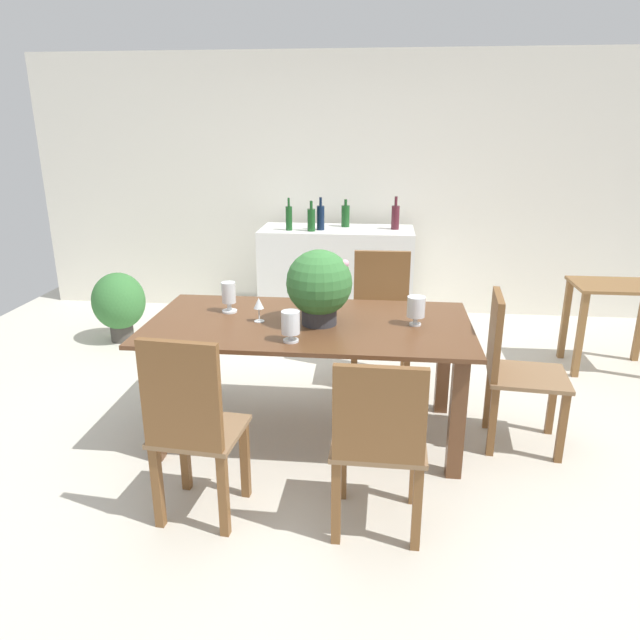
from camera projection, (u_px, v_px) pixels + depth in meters
name	position (u px, v px, depth m)	size (l,w,h in m)	color
ground_plane	(312.00, 421.00, 4.00)	(7.04, 7.04, 0.00)	beige
back_wall	(341.00, 187.00, 6.03)	(6.40, 0.10, 2.60)	silver
dining_table	(309.00, 341.00, 3.65)	(1.98, 1.03, 0.76)	brown
chair_foot_end	(511.00, 364.00, 3.57)	(0.51, 0.47, 0.97)	brown
chair_far_right	(381.00, 310.00, 4.54)	(0.48, 0.45, 0.99)	brown
chair_near_right	(379.00, 439.00, 2.74)	(0.46, 0.44, 0.94)	brown
chair_near_left	(191.00, 424.00, 2.82)	(0.45, 0.44, 1.01)	brown
flower_centerpiece	(319.00, 285.00, 3.50)	(0.40, 0.41, 0.46)	#333338
crystal_vase_left	(229.00, 295.00, 3.76)	(0.10, 0.10, 0.20)	silver
crystal_vase_center_near	(416.00, 308.00, 3.52)	(0.11, 0.11, 0.18)	silver
crystal_vase_right	(291.00, 324.00, 3.25)	(0.10, 0.10, 0.18)	silver
wine_glass	(259.00, 305.00, 3.58)	(0.06, 0.06, 0.15)	silver
kitchen_counter	(337.00, 277.00, 5.80)	(1.47, 0.62, 0.96)	silver
wine_bottle_dark	(321.00, 217.00, 5.55)	(0.07, 0.07, 0.31)	#0F1E38
wine_bottle_green	(289.00, 218.00, 5.53)	(0.06, 0.06, 0.30)	#194C1E
wine_bottle_tall	(345.00, 216.00, 5.72)	(0.08, 0.08, 0.27)	#194C1E
wine_bottle_amber	(395.00, 217.00, 5.57)	(0.08, 0.08, 0.31)	#511E28
wine_bottle_clear	(311.00, 219.00, 5.48)	(0.07, 0.07, 0.28)	#194C1E
side_table	(615.00, 305.00, 4.69)	(0.69, 0.48, 0.72)	brown
potted_plant_floor	(119.00, 303.00, 5.37)	(0.48, 0.48, 0.64)	#423D38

